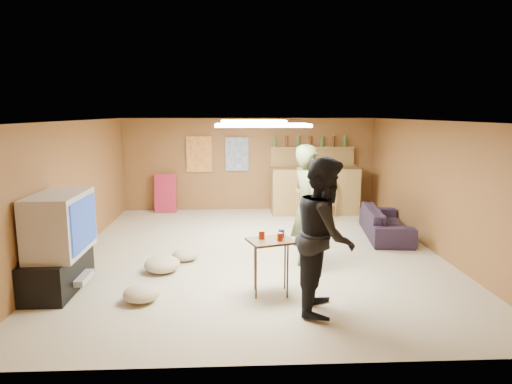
{
  "coord_description": "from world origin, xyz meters",
  "views": [
    {
      "loc": [
        -0.36,
        -7.41,
        2.33
      ],
      "look_at": [
        0.0,
        0.2,
        1.0
      ],
      "focal_mm": 32.0,
      "sensor_mm": 36.0,
      "label": 1
    }
  ],
  "objects_px": {
    "tv_body": "(60,224)",
    "person_black": "(325,235)",
    "bar_counter": "(315,190)",
    "sofa": "(386,222)",
    "person_olive": "(307,208)",
    "tray_table": "(271,267)"
  },
  "relations": [
    {
      "from": "tv_body",
      "to": "person_black",
      "type": "xyz_separation_m",
      "value": [
        3.34,
        -0.79,
        0.02
      ]
    },
    {
      "from": "tv_body",
      "to": "bar_counter",
      "type": "height_order",
      "value": "tv_body"
    },
    {
      "from": "tv_body",
      "to": "person_black",
      "type": "distance_m",
      "value": 3.43
    },
    {
      "from": "tv_body",
      "to": "person_black",
      "type": "bearing_deg",
      "value": -13.26
    },
    {
      "from": "bar_counter",
      "to": "sofa",
      "type": "height_order",
      "value": "bar_counter"
    },
    {
      "from": "person_black",
      "to": "sofa",
      "type": "height_order",
      "value": "person_black"
    },
    {
      "from": "sofa",
      "to": "tv_body",
      "type": "bearing_deg",
      "value": 122.2
    },
    {
      "from": "person_black",
      "to": "sofa",
      "type": "bearing_deg",
      "value": -15.2
    },
    {
      "from": "bar_counter",
      "to": "sofa",
      "type": "distance_m",
      "value": 2.31
    },
    {
      "from": "person_olive",
      "to": "sofa",
      "type": "xyz_separation_m",
      "value": [
        1.79,
        1.74,
        -0.67
      ]
    },
    {
      "from": "bar_counter",
      "to": "person_olive",
      "type": "distance_m",
      "value": 3.9
    },
    {
      "from": "person_olive",
      "to": "person_black",
      "type": "relative_size",
      "value": 1.02
    },
    {
      "from": "person_black",
      "to": "person_olive",
      "type": "bearing_deg",
      "value": 13.67
    },
    {
      "from": "person_olive",
      "to": "person_black",
      "type": "height_order",
      "value": "person_olive"
    },
    {
      "from": "person_olive",
      "to": "sofa",
      "type": "distance_m",
      "value": 2.58
    },
    {
      "from": "tv_body",
      "to": "bar_counter",
      "type": "xyz_separation_m",
      "value": [
        4.15,
        4.45,
        -0.35
      ]
    },
    {
      "from": "person_black",
      "to": "bar_counter",
      "type": "bearing_deg",
      "value": 5.72
    },
    {
      "from": "person_black",
      "to": "tv_body",
      "type": "bearing_deg",
      "value": 91.23
    },
    {
      "from": "person_olive",
      "to": "tray_table",
      "type": "xyz_separation_m",
      "value": [
        -0.62,
        -0.94,
        -0.58
      ]
    },
    {
      "from": "sofa",
      "to": "tray_table",
      "type": "height_order",
      "value": "tray_table"
    },
    {
      "from": "bar_counter",
      "to": "person_black",
      "type": "xyz_separation_m",
      "value": [
        -0.81,
        -5.24,
        0.37
      ]
    },
    {
      "from": "bar_counter",
      "to": "tray_table",
      "type": "relative_size",
      "value": 2.75
    }
  ]
}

